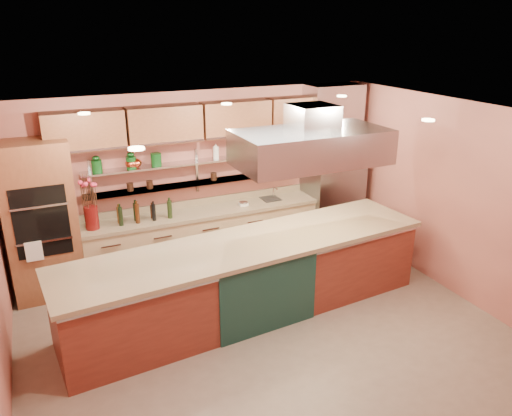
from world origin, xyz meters
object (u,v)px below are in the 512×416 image
flower_vase (92,218)px  kitchen_scale (243,203)px  island (249,278)px  refrigerator (332,185)px  copper_kettle (136,163)px  green_canister (156,159)px

flower_vase → kitchen_scale: bearing=0.0°
island → flower_vase: size_ratio=14.36×
refrigerator → island: bearing=-145.1°
refrigerator → flower_vase: 4.13m
refrigerator → kitchen_scale: bearing=179.7°
refrigerator → kitchen_scale: size_ratio=14.67×
island → flower_vase: bearing=132.3°
kitchen_scale → copper_kettle: size_ratio=0.81×
flower_vase → kitchen_scale: 2.41m
refrigerator → copper_kettle: bearing=176.1°
kitchen_scale → flower_vase: bearing=176.8°
copper_kettle → kitchen_scale: bearing=-7.5°
flower_vase → kitchen_scale: (2.41, 0.00, -0.13)m
green_canister → island: bearing=-68.7°
flower_vase → green_canister: 1.29m
copper_kettle → flower_vase: bearing=-163.5°
refrigerator → kitchen_scale: refrigerator is taller
flower_vase → kitchen_scale: flower_vase is taller
island → kitchen_scale: size_ratio=34.97×
island → green_canister: (-0.73, 1.86, 1.29)m
refrigerator → kitchen_scale: (-1.72, 0.01, -0.08)m
refrigerator → green_canister: refrigerator is taller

